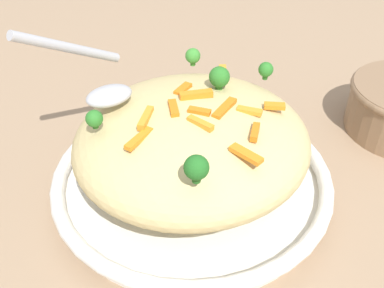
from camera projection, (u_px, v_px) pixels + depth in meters
name	position (u px, v px, depth m)	size (l,w,h in m)	color
ground_plane	(192.00, 193.00, 0.60)	(2.40, 2.40, 0.00)	#9E7F60
serving_bowl	(192.00, 180.00, 0.58)	(0.36, 0.36, 0.04)	white
pasta_mound	(192.00, 141.00, 0.54)	(0.29, 0.28, 0.10)	#D1BA7A
carrot_piece_0	(243.00, 155.00, 0.45)	(0.04, 0.01, 0.01)	orange
carrot_piece_1	(146.00, 118.00, 0.50)	(0.04, 0.01, 0.01)	orange
carrot_piece_2	(200.00, 123.00, 0.49)	(0.03, 0.01, 0.01)	orange
carrot_piece_3	(198.00, 112.00, 0.50)	(0.03, 0.01, 0.01)	orange
carrot_piece_4	(255.00, 132.00, 0.48)	(0.03, 0.01, 0.01)	orange
carrot_piece_5	(174.00, 109.00, 0.51)	(0.03, 0.01, 0.01)	orange
carrot_piece_6	(225.00, 108.00, 0.51)	(0.04, 0.01, 0.01)	orange
carrot_piece_7	(139.00, 139.00, 0.48)	(0.04, 0.01, 0.01)	orange
carrot_piece_8	(183.00, 89.00, 0.55)	(0.03, 0.01, 0.01)	orange
carrot_piece_9	(196.00, 95.00, 0.53)	(0.04, 0.01, 0.01)	orange
carrot_piece_10	(275.00, 106.00, 0.53)	(0.02, 0.01, 0.01)	orange
carrot_piece_11	(249.00, 111.00, 0.51)	(0.03, 0.01, 0.01)	orange
carrot_piece_12	(223.00, 74.00, 0.58)	(0.04, 0.01, 0.01)	orange
broccoli_floret_0	(266.00, 70.00, 0.57)	(0.02, 0.02, 0.02)	#296820
broccoli_floret_1	(193.00, 56.00, 0.60)	(0.02, 0.02, 0.02)	#377928
broccoli_floret_2	(219.00, 77.00, 0.54)	(0.03, 0.03, 0.03)	#296820
broccoli_floret_3	(196.00, 168.00, 0.42)	(0.02, 0.02, 0.03)	#205B1C
broccoli_floret_4	(94.00, 119.00, 0.49)	(0.02, 0.02, 0.02)	#296820
serving_spoon	(95.00, 78.00, 0.53)	(0.14, 0.11, 0.09)	#B7B7BC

